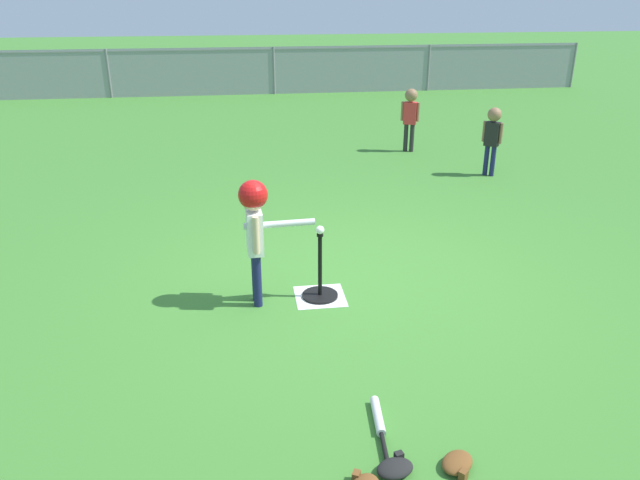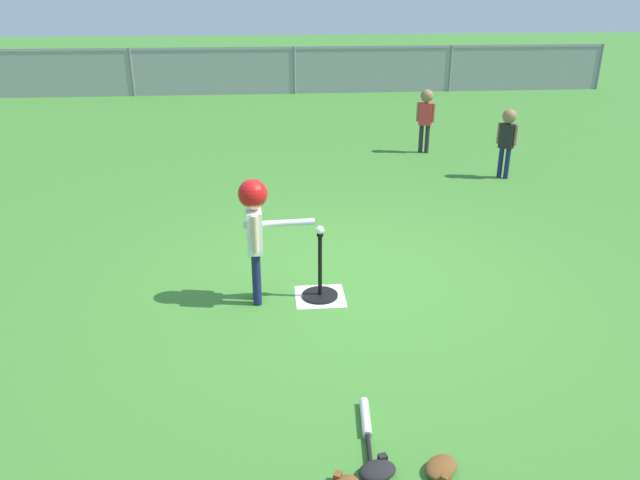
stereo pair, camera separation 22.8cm
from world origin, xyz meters
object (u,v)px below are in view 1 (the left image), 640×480
object	(u,v)px
fielder_near_left	(410,112)
spare_bat_silver	(379,423)
batter_child	(255,218)
glove_tossed_aside	(458,463)
fielder_deep_left	(493,132)
glove_by_plate	(395,468)
batting_tee	(320,288)
baseball_on_tee	(320,230)

from	to	relation	value
fielder_near_left	spare_bat_silver	size ratio (longest dim) A/B	1.50
batter_child	glove_tossed_aside	size ratio (longest dim) A/B	4.14
fielder_deep_left	batter_child	bearing A→B (deg)	-135.78
fielder_near_left	spare_bat_silver	world-z (taller)	fielder_near_left
batter_child	fielder_deep_left	xyz separation A→B (m)	(3.49, 3.40, -0.16)
fielder_near_left	spare_bat_silver	distance (m)	6.97
fielder_near_left	glove_by_plate	size ratio (longest dim) A/B	4.06
batting_tee	batter_child	distance (m)	0.89
batter_child	baseball_on_tee	bearing A→B (deg)	3.38
batting_tee	baseball_on_tee	size ratio (longest dim) A/B	8.18
batting_tee	glove_tossed_aside	distance (m)	2.23
batting_tee	fielder_near_left	world-z (taller)	fielder_near_left
baseball_on_tee	glove_tossed_aside	size ratio (longest dim) A/B	0.27
batter_child	spare_bat_silver	distance (m)	2.02
batter_child	spare_bat_silver	bearing A→B (deg)	-68.68
batting_tee	spare_bat_silver	distance (m)	1.78
batting_tee	baseball_on_tee	xyz separation A→B (m)	(0.00, 0.00, 0.55)
spare_bat_silver	glove_tossed_aside	bearing A→B (deg)	-47.84
batting_tee	spare_bat_silver	xyz separation A→B (m)	(0.13, -1.77, -0.06)
fielder_deep_left	glove_by_plate	xyz separation A→B (m)	(-2.81, -5.53, -0.60)
spare_bat_silver	batter_child	bearing A→B (deg)	111.32
fielder_deep_left	glove_tossed_aside	size ratio (longest dim) A/B	3.64
batter_child	fielder_near_left	size ratio (longest dim) A/B	1.09
baseball_on_tee	batter_child	world-z (taller)	batter_child
baseball_on_tee	glove_tossed_aside	world-z (taller)	baseball_on_tee
baseball_on_tee	fielder_near_left	distance (m)	5.33
batting_tee	glove_tossed_aside	world-z (taller)	batting_tee
batting_tee	fielder_deep_left	xyz separation A→B (m)	(2.94, 3.37, 0.54)
fielder_near_left	glove_tossed_aside	distance (m)	7.26
glove_by_plate	glove_tossed_aside	size ratio (longest dim) A/B	0.94
batter_child	glove_tossed_aside	bearing A→B (deg)	-64.00
batting_tee	spare_bat_silver	size ratio (longest dim) A/B	0.89
glove_by_plate	baseball_on_tee	bearing A→B (deg)	93.50
spare_bat_silver	glove_tossed_aside	xyz separation A→B (m)	(0.37, -0.41, 0.01)
glove_tossed_aside	glove_by_plate	bearing A→B (deg)	177.93
baseball_on_tee	spare_bat_silver	world-z (taller)	baseball_on_tee
batter_child	spare_bat_silver	world-z (taller)	batter_child
spare_bat_silver	baseball_on_tee	bearing A→B (deg)	94.24
batting_tee	fielder_near_left	bearing A→B (deg)	66.07
baseball_on_tee	batting_tee	bearing A→B (deg)	0.00
baseball_on_tee	batter_child	xyz separation A→B (m)	(-0.55, -0.03, 0.15)
batter_child	fielder_deep_left	size ratio (longest dim) A/B	1.14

